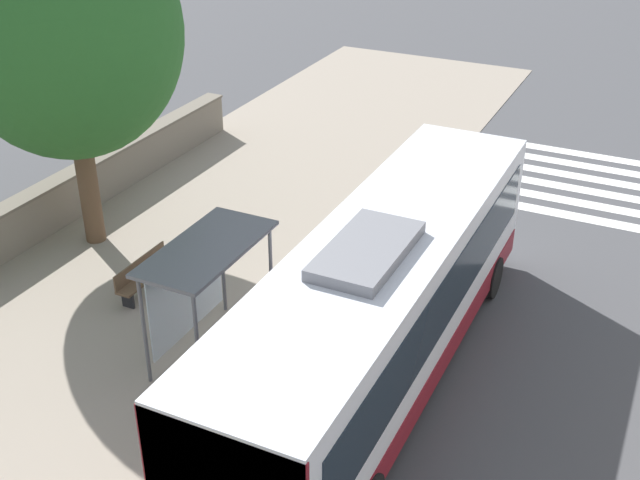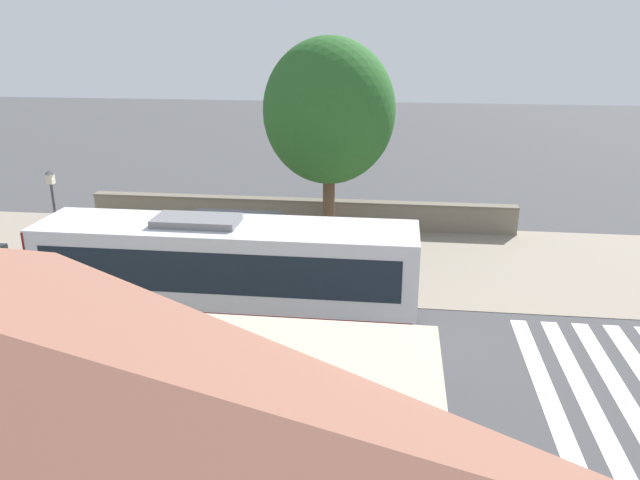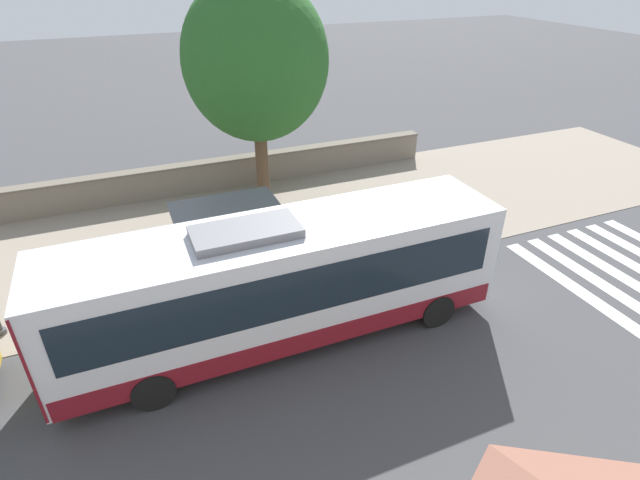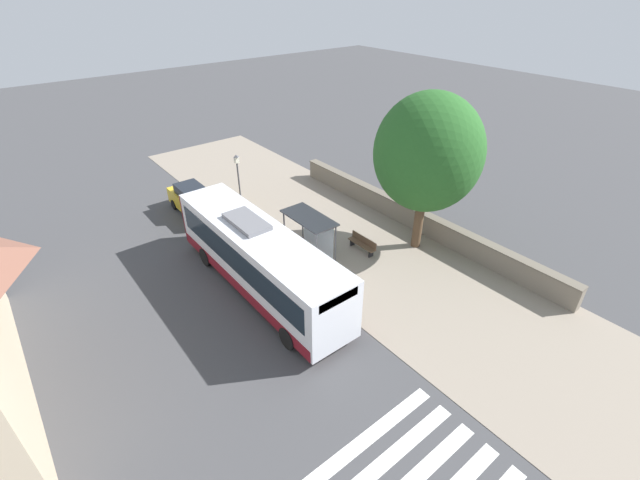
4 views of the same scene
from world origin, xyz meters
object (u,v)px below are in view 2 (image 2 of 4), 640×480
pedestrian (387,284)px  bench (284,246)px  bus (227,271)px  street_lamp_near (56,215)px  bus_shelter (236,227)px  shade_tree (329,112)px

pedestrian → bench: 6.24m
bus → street_lamp_near: size_ratio=2.80×
bus_shelter → bus: bearing=10.0°
bus_shelter → pedestrian: bus_shelter is taller
street_lamp_near → pedestrian: bearing=83.7°
street_lamp_near → shade_tree: (-5.97, 9.35, 3.12)m
pedestrian → shade_tree: 9.06m
bench → street_lamp_near: street_lamp_near is taller
street_lamp_near → shade_tree: bearing=122.5°
pedestrian → bus: bearing=-70.9°
bus_shelter → street_lamp_near: 6.58m
pedestrian → street_lamp_near: street_lamp_near is taller
bus → bench: (-6.24, 0.65, -1.35)m
shade_tree → bus: bearing=-13.5°
street_lamp_near → bench: bearing=112.2°
bench → pedestrian: bearing=43.2°
pedestrian → bench: bearing=-136.8°
bus_shelter → street_lamp_near: size_ratio=0.77×
bus → shade_tree: (-9.01, 2.16, 3.73)m
bench → street_lamp_near: bearing=-67.8°
bench → street_lamp_near: size_ratio=0.46×
bus_shelter → shade_tree: bearing=152.3°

